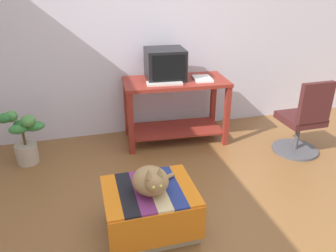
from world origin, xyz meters
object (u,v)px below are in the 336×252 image
Objects in this scene: ottoman_with_blanket at (150,209)px; potted_plant at (24,136)px; desk at (175,100)px; cat at (151,181)px; office_chair at (303,123)px; book at (203,79)px; keyboard at (164,83)px; tv_monitor at (165,64)px.

ottoman_with_blanket is 1.76m from potted_plant.
desk is 1.67m from cat.
office_chair reaches higher than ottoman_with_blanket.
potted_plant is (-2.02, -0.04, -0.47)m from book.
office_chair reaches higher than desk.
ottoman_with_blanket is 0.30m from cat.
potted_plant is at bearing 127.50° from ottoman_with_blanket.
book is 0.39× the size of ottoman_with_blanket.
potted_plant is (-1.07, 1.43, -0.17)m from cat.
potted_plant is (-1.55, 0.01, -0.47)m from keyboard.
book is 1.78m from cat.
book is (0.42, -0.14, -0.16)m from tv_monitor.
office_chair is at bearing -11.41° from potted_plant.
tv_monitor is 1.17× the size of keyboard.
tv_monitor is (-0.11, 0.08, 0.43)m from desk.
cat is 0.61× the size of potted_plant.
desk is 4.50× the size of book.
cat is (-0.53, -1.62, -0.45)m from tv_monitor.
office_chair is at bearing 22.20° from ottoman_with_blanket.
potted_plant is at bearing -171.60° from book.
desk is 1.40× the size of office_chair.
tv_monitor reaches higher than keyboard.
book is (0.47, 0.06, -0.00)m from keyboard.
office_chair reaches higher than potted_plant.
office_chair is (1.45, -0.59, -0.40)m from keyboard.
desk is 1.67m from ottoman_with_blanket.
desk reaches higher than cat.
ottoman_with_blanket is at bearing -52.50° from potted_plant.
book is at bearing 1.24° from potted_plant.
keyboard reaches higher than ottoman_with_blanket.
office_chair reaches higher than cat.
tv_monitor reaches higher than potted_plant.
book is at bearing 56.32° from ottoman_with_blanket.
book is 2.08m from potted_plant.
desk is 1.75× the size of ottoman_with_blanket.
potted_plant reaches higher than ottoman_with_blanket.
desk is at bearing -29.79° from office_chair.
desk is 1.73m from potted_plant.
cat is at bearing -101.95° from keyboard.
desk is 3.11× the size of keyboard.
cat is (0.01, -0.04, 0.30)m from ottoman_with_blanket.
cat is (-0.64, -1.54, -0.03)m from desk.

